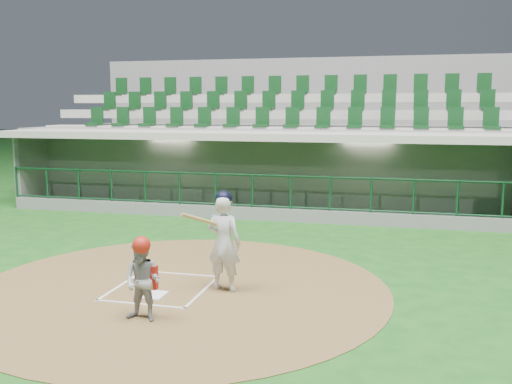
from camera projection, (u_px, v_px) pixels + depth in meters
The scene contains 8 objects.
ground at pixel (169, 283), 10.11m from camera, with size 120.00×120.00×0.00m, color #164C15.
dirt_circle at pixel (180, 288), 9.84m from camera, with size 7.20×7.20×0.01m, color brown.
home_plate at pixel (152, 295), 9.43m from camera, with size 0.43×0.43×0.02m, color white.
batter_box_chalk at pixel (162, 288), 9.82m from camera, with size 1.55×1.80×0.01m.
dugout_structure at pixel (271, 177), 17.42m from camera, with size 16.40×3.70×3.00m.
seating_deck at pixel (287, 154), 20.36m from camera, with size 17.00×6.72×5.15m.
batter at pixel (224, 241), 9.59m from camera, with size 0.86×0.88×1.71m.
catcher at pixel (143, 279), 8.26m from camera, with size 0.61×0.49×1.25m.
Camera 1 is at (3.89, -9.08, 3.10)m, focal length 40.00 mm.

